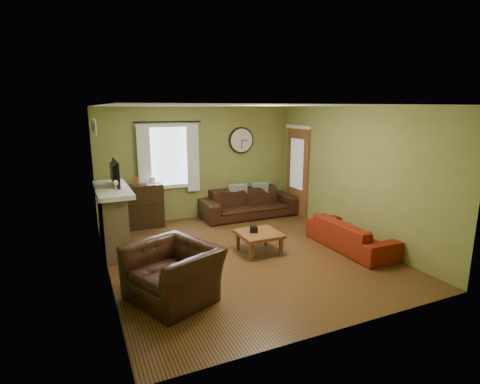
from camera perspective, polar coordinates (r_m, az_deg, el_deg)
name	(u,v)px	position (r m, az deg, el deg)	size (l,w,h in m)	color
floor	(244,254)	(6.82, 0.61, -9.40)	(4.60, 5.20, 0.00)	#523419
ceiling	(244,106)	(6.32, 0.67, 13.02)	(4.60, 5.20, 0.00)	white
wall_left	(103,195)	(5.88, -20.16, -0.49)	(0.00, 5.20, 2.60)	olive
wall_right	(350,174)	(7.68, 16.45, 2.69)	(0.00, 5.20, 2.60)	olive
wall_back	(198,163)	(8.84, -6.44, 4.38)	(4.60, 0.00, 2.60)	olive
wall_front	(343,225)	(4.29, 15.36, -4.87)	(4.60, 0.00, 2.60)	olive
fireplace	(113,221)	(7.20, -18.82, -4.26)	(0.40, 1.40, 1.10)	tan
firebox	(125,233)	(7.29, -17.19, -6.00)	(0.04, 0.60, 0.55)	black
mantel	(112,190)	(7.06, -18.92, 0.36)	(0.58, 1.60, 0.08)	white
tv	(111,176)	(7.16, -18.99, 2.28)	(0.60, 0.08, 0.35)	black
tv_screen	(116,173)	(7.16, -18.39, 2.77)	(0.02, 0.62, 0.36)	#994C3F
medallion_left	(96,128)	(6.56, -21.16, 9.11)	(0.28, 0.28, 0.03)	white
medallion_mid	(94,127)	(6.90, -21.33, 9.24)	(0.28, 0.28, 0.03)	white
medallion_right	(93,126)	(7.25, -21.49, 9.35)	(0.28, 0.28, 0.03)	white
window_pane	(168,156)	(8.61, -10.90, 5.35)	(1.00, 0.02, 1.30)	silver
curtain_rod	(168,122)	(8.45, -10.95, 10.46)	(0.03, 0.03, 1.50)	black
curtain_left	(144,160)	(8.41, -14.38, 4.67)	(0.28, 0.04, 1.55)	white
curtain_right	(193,158)	(8.66, -7.17, 5.19)	(0.28, 0.04, 1.55)	white
wall_clock	(241,140)	(9.13, 0.23, 7.88)	(0.64, 0.06, 0.64)	white
door	(297,172)	(9.16, 8.73, 3.02)	(0.05, 0.90, 2.10)	brown
bookshelf	(144,206)	(8.39, -14.39, -2.13)	(0.80, 0.34, 0.96)	black
book	(147,185)	(8.20, -14.00, 1.02)	(0.16, 0.21, 0.02)	brown
sofa_brown	(249,203)	(9.00, 1.32, -1.68)	(2.28, 0.89, 0.67)	black
pillow_left	(238,193)	(9.06, -0.36, -0.16)	(0.44, 0.13, 0.44)	gray
pillow_right	(260,191)	(9.34, 3.00, 0.20)	(0.42, 0.12, 0.42)	gray
sofa_red	(350,235)	(7.27, 16.48, -6.24)	(1.84, 0.72, 0.54)	maroon
armchair	(173,273)	(5.28, -10.16, -12.00)	(1.15, 1.01, 0.75)	black
coffee_table	(259,242)	(6.81, 2.89, -7.69)	(0.72, 0.72, 0.38)	brown
tissue_box	(254,231)	(6.75, 2.10, -6.01)	(0.13, 0.13, 0.10)	black
wine_glass_a	(116,188)	(6.49, -18.36, 0.64)	(0.07, 0.07, 0.20)	white
wine_glass_b	(116,186)	(6.57, -18.43, 0.80)	(0.07, 0.07, 0.21)	white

